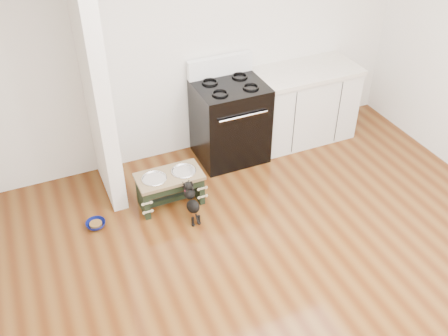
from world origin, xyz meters
TOP-DOWN VIEW (x-y plane):
  - ground at (0.00, 0.00)m, footprint 5.00×5.00m
  - room_shell at (0.00, 0.00)m, footprint 5.00×5.00m
  - partition_wall at (-1.18, 2.10)m, footprint 0.15×0.80m
  - oven_range at (0.25, 2.16)m, footprint 0.76×0.69m
  - cabinet_run at (1.23, 2.18)m, footprint 1.24×0.64m
  - dog_feeder at (-0.67, 1.60)m, footprint 0.67×0.36m
  - puppy at (-0.55, 1.29)m, footprint 0.12×0.34m
  - floor_bowl at (-1.47, 1.55)m, footprint 0.24×0.24m

SIDE VIEW (x-z plane):
  - ground at x=0.00m, z-range 0.00..0.00m
  - floor_bowl at x=-1.47m, z-range 0.00..0.06m
  - puppy at x=-0.55m, z-range 0.02..0.43m
  - dog_feeder at x=-0.67m, z-range 0.07..0.45m
  - cabinet_run at x=1.23m, z-range 0.00..0.91m
  - oven_range at x=0.25m, z-range -0.09..1.05m
  - partition_wall at x=-1.18m, z-range 0.00..2.70m
  - room_shell at x=0.00m, z-range -0.88..4.12m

